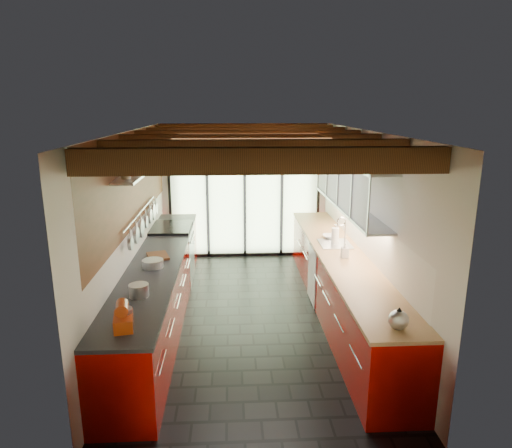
# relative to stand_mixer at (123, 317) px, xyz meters

# --- Properties ---
(ground) EXTENTS (5.50, 5.50, 0.00)m
(ground) POSITION_rel_stand_mixer_xyz_m (1.27, 2.09, -1.03)
(ground) COLOR black
(ground) RESTS_ON ground
(room_shell) EXTENTS (5.50, 5.50, 5.50)m
(room_shell) POSITION_rel_stand_mixer_xyz_m (1.27, 2.09, 0.63)
(room_shell) COLOR silver
(room_shell) RESTS_ON ground
(ceiling_beams) EXTENTS (3.14, 5.06, 4.90)m
(ceiling_beams) POSITION_rel_stand_mixer_xyz_m (1.27, 2.47, 1.44)
(ceiling_beams) COLOR #593316
(ceiling_beams) RESTS_ON ground
(glass_door) EXTENTS (2.95, 0.10, 2.90)m
(glass_door) POSITION_rel_stand_mixer_xyz_m (1.27, 4.79, 0.63)
(glass_door) COLOR #C6EAAD
(glass_door) RESTS_ON ground
(left_counter) EXTENTS (0.68, 5.00, 0.92)m
(left_counter) POSITION_rel_stand_mixer_xyz_m (-0.01, 2.09, -0.57)
(left_counter) COLOR #9A0500
(left_counter) RESTS_ON ground
(range_stove) EXTENTS (0.66, 0.90, 0.97)m
(range_stove) POSITION_rel_stand_mixer_xyz_m (-0.01, 3.54, -0.56)
(range_stove) COLOR silver
(range_stove) RESTS_ON ground
(right_counter) EXTENTS (0.68, 5.00, 0.92)m
(right_counter) POSITION_rel_stand_mixer_xyz_m (2.54, 2.10, -0.57)
(right_counter) COLOR #9A0500
(right_counter) RESTS_ON ground
(sink_assembly) EXTENTS (0.45, 0.52, 0.43)m
(sink_assembly) POSITION_rel_stand_mixer_xyz_m (2.56, 2.49, -0.07)
(sink_assembly) COLOR silver
(sink_assembly) RESTS_ON right_counter
(upper_cabinets_right) EXTENTS (0.34, 3.00, 3.00)m
(upper_cabinets_right) POSITION_rel_stand_mixer_xyz_m (2.70, 2.39, 0.82)
(upper_cabinets_right) COLOR silver
(upper_cabinets_right) RESTS_ON ground
(left_wall_fixtures) EXTENTS (0.28, 2.60, 0.96)m
(left_wall_fixtures) POSITION_rel_stand_mixer_xyz_m (-0.20, 2.39, 0.76)
(left_wall_fixtures) COLOR silver
(left_wall_fixtures) RESTS_ON ground
(stand_mixer) EXTENTS (0.22, 0.33, 0.27)m
(stand_mixer) POSITION_rel_stand_mixer_xyz_m (0.00, 0.00, 0.00)
(stand_mixer) COLOR #BE3D0F
(stand_mixer) RESTS_ON left_counter
(pot_large) EXTENTS (0.24, 0.24, 0.14)m
(pot_large) POSITION_rel_stand_mixer_xyz_m (0.00, 0.72, -0.04)
(pot_large) COLOR silver
(pot_large) RESTS_ON left_counter
(pot_small) EXTENTS (0.30, 0.30, 0.10)m
(pot_small) POSITION_rel_stand_mixer_xyz_m (0.00, 1.63, -0.06)
(pot_small) COLOR silver
(pot_small) RESTS_ON left_counter
(cutting_board) EXTENTS (0.36, 0.43, 0.03)m
(cutting_board) POSITION_rel_stand_mixer_xyz_m (0.00, 2.04, -0.09)
(cutting_board) COLOR brown
(cutting_board) RESTS_ON left_counter
(kettle) EXTENTS (0.20, 0.24, 0.22)m
(kettle) POSITION_rel_stand_mixer_xyz_m (2.54, -0.16, -0.01)
(kettle) COLOR silver
(kettle) RESTS_ON right_counter
(paper_towel) EXTENTS (0.12, 0.12, 0.30)m
(paper_towel) POSITION_rel_stand_mixer_xyz_m (2.54, 2.49, 0.02)
(paper_towel) COLOR white
(paper_towel) RESTS_ON right_counter
(soap_bottle) EXTENTS (0.10, 0.10, 0.21)m
(soap_bottle) POSITION_rel_stand_mixer_xyz_m (2.54, 1.88, -0.00)
(soap_bottle) COLOR silver
(soap_bottle) RESTS_ON right_counter
(bowl) EXTENTS (0.24, 0.24, 0.06)m
(bowl) POSITION_rel_stand_mixer_xyz_m (2.54, 2.81, -0.08)
(bowl) COLOR silver
(bowl) RESTS_ON right_counter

